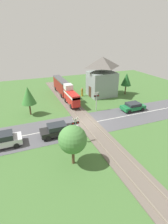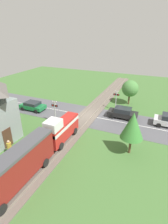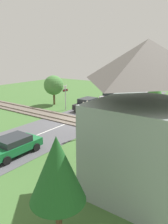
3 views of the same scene
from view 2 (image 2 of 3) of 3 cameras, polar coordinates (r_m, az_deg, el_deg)
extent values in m
plane|color=#426B33|center=(25.35, 1.25, -1.27)|extent=(60.00, 60.00, 0.00)
cube|color=#515156|center=(25.34, 1.25, -1.25)|extent=(48.00, 6.40, 0.02)
cube|color=silver|center=(25.34, 1.25, -1.23)|extent=(48.00, 0.12, 0.00)
cube|color=#665B51|center=(25.32, 1.25, -1.15)|extent=(2.80, 48.00, 0.12)
cube|color=slate|center=(25.03, 2.77, -1.19)|extent=(0.10, 48.00, 0.12)
cube|color=slate|center=(25.53, -0.24, -0.62)|extent=(0.10, 48.00, 0.12)
cube|color=red|center=(19.04, -6.96, -5.60)|extent=(1.35, 5.02, 1.90)
cube|color=silver|center=(18.78, -7.04, -4.22)|extent=(1.37, 5.02, 0.36)
cube|color=silver|center=(17.11, -10.07, -4.17)|extent=(1.35, 1.61, 0.90)
cylinder|color=black|center=(20.42, -2.80, -6.25)|extent=(0.14, 0.76, 0.76)
cylinder|color=black|center=(21.02, -6.33, -5.40)|extent=(0.14, 0.76, 0.76)
cylinder|color=black|center=(18.09, -7.39, -11.02)|extent=(0.14, 0.76, 0.76)
cylinder|color=black|center=(18.77, -11.23, -9.86)|extent=(0.14, 0.76, 0.76)
cube|color=maroon|center=(14.66, -20.86, -16.70)|extent=(1.35, 7.61, 2.40)
cube|color=#47474C|center=(13.86, -21.70, -12.57)|extent=(1.41, 7.61, 0.24)
cylinder|color=black|center=(16.38, -12.32, -15.90)|extent=(0.14, 0.76, 0.76)
cylinder|color=black|center=(17.12, -16.38, -14.35)|extent=(0.14, 0.76, 0.76)
cylinder|color=black|center=(14.05, -25.14, -26.92)|extent=(0.14, 0.76, 0.76)
cube|color=black|center=(25.15, 12.48, -0.56)|extent=(4.07, 1.76, 0.63)
cube|color=#23282D|center=(24.90, 12.61, 0.71)|extent=(2.24, 1.62, 0.59)
cylinder|color=black|center=(24.75, 9.00, -1.50)|extent=(0.60, 0.18, 0.60)
cylinder|color=black|center=(26.30, 10.03, 0.07)|extent=(0.60, 0.18, 0.60)
cylinder|color=black|center=(24.32, 15.01, -2.58)|extent=(0.60, 0.18, 0.60)
cylinder|color=black|center=(25.90, 15.69, -0.92)|extent=(0.60, 0.18, 0.60)
cube|color=#197038|center=(28.22, -16.38, 1.78)|extent=(3.89, 1.85, 0.56)
cube|color=#23282D|center=(28.03, -16.50, 2.74)|extent=(2.14, 1.70, 0.45)
cylinder|color=black|center=(28.24, -13.15, 1.55)|extent=(0.60, 0.18, 0.60)
cylinder|color=black|center=(26.92, -15.44, 0.11)|extent=(0.60, 0.18, 0.60)
cylinder|color=black|center=(29.75, -17.10, 2.30)|extent=(0.60, 0.18, 0.60)
cylinder|color=black|center=(28.50, -19.44, 0.96)|extent=(0.60, 0.18, 0.60)
cylinder|color=black|center=(24.16, 23.19, -4.05)|extent=(0.60, 0.18, 0.60)
cylinder|color=black|center=(25.82, 23.37, -2.22)|extent=(0.60, 0.18, 0.60)
cylinder|color=#B7B7B7|center=(27.13, 10.37, 3.66)|extent=(0.12, 0.12, 3.07)
cube|color=black|center=(26.80, 10.53, 5.62)|extent=(0.90, 0.08, 0.28)
sphere|color=red|center=(26.75, 11.09, 5.53)|extent=(0.18, 0.18, 0.18)
sphere|color=red|center=(26.86, 9.97, 5.71)|extent=(0.18, 0.18, 0.18)
cube|color=silver|center=(26.70, 10.58, 6.23)|extent=(0.72, 0.04, 0.72)
cube|color=silver|center=(26.70, 10.58, 6.23)|extent=(0.72, 0.04, 0.72)
cylinder|color=#B7B7B7|center=(23.06, -9.41, -0.18)|extent=(0.12, 0.12, 3.07)
cube|color=black|center=(22.66, -9.58, 2.08)|extent=(0.90, 0.08, 0.28)
sphere|color=red|center=(22.80, -10.16, 2.18)|extent=(0.18, 0.18, 0.18)
sphere|color=red|center=(22.52, -9.01, 1.97)|extent=(0.18, 0.18, 0.18)
cube|color=silver|center=(22.55, -9.64, 2.79)|extent=(0.72, 0.04, 0.72)
cube|color=silver|center=(22.55, -9.64, 2.79)|extent=(0.72, 0.04, 0.72)
cube|color=#472D1E|center=(20.05, -23.65, -7.77)|extent=(0.06, 1.10, 2.10)
cylinder|color=gold|center=(18.84, -23.05, -11.06)|extent=(0.43, 0.43, 1.46)
sphere|color=tan|center=(18.38, -23.50, -8.86)|extent=(0.27, 0.27, 0.27)
cylinder|color=brown|center=(18.19, 14.81, -10.41)|extent=(0.24, 0.24, 1.82)
cone|color=#387A33|center=(17.03, 15.62, -4.26)|extent=(2.20, 2.20, 2.64)
cylinder|color=brown|center=(30.19, 14.43, 3.95)|extent=(0.28, 0.28, 1.58)
sphere|color=#477F3D|center=(29.58, 14.82, 7.44)|extent=(2.68, 2.68, 2.68)
camera|label=1|loc=(41.00, 25.96, 23.30)|focal=28.00mm
camera|label=3|loc=(27.32, -50.35, 7.13)|focal=35.00mm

